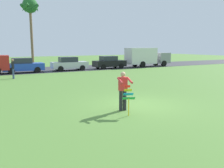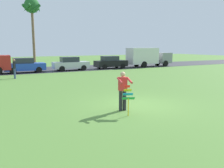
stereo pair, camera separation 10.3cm
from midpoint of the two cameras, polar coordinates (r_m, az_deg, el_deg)
name	(u,v)px [view 1 (the left image)]	position (r m, az deg, el deg)	size (l,w,h in m)	color
ground_plane	(138,105)	(11.57, 5.96, -5.06)	(120.00, 120.00, 0.00)	#568438
road_strip	(44,70)	(30.07, -16.25, 3.37)	(120.00, 8.00, 0.01)	#38383D
person_kite_flyer	(123,89)	(10.34, 2.41, -1.33)	(0.63, 0.72, 1.73)	#26262B
kite_held	(128,95)	(9.72, 3.68, -2.78)	(0.61, 0.73, 1.21)	red
parked_car_blue	(23,66)	(27.17, -20.87, 4.19)	(4.21, 1.85, 1.60)	#2347B7
parked_car_silver	(69,64)	(28.34, -10.44, 4.81)	(4.23, 1.89, 1.60)	silver
parked_car_black	(109,62)	(30.44, -0.76, 5.25)	(4.22, 1.88, 1.60)	black
parked_truck_grey_van	(146,57)	(33.51, 8.09, 6.60)	(6.72, 2.16, 2.62)	gray
palm_tree_right_near	(30,9)	(36.52, -19.32, 16.87)	(2.58, 2.71, 9.57)	brown
person_walker_near	(13,68)	(22.48, -23.02, 3.56)	(0.25, 0.57, 1.73)	#384772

